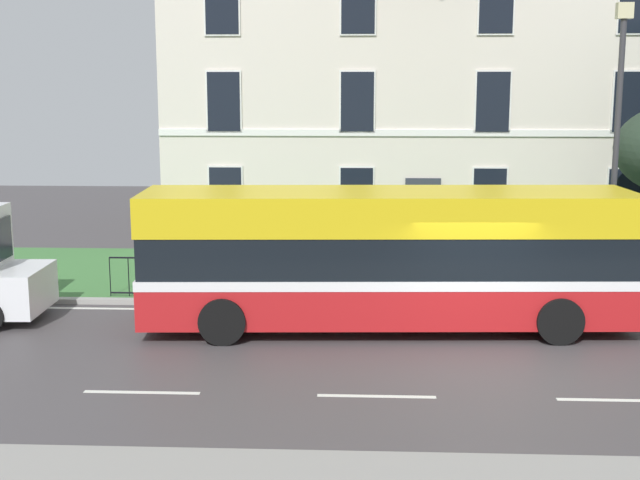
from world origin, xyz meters
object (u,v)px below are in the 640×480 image
at_px(litter_bin, 408,272).
at_px(single_decker_bus, 388,257).
at_px(georgian_townhouse, 415,60).
at_px(street_lamp_post, 617,133).

bearing_deg(litter_bin, single_decker_bus, -102.50).
xyz_separation_m(georgian_townhouse, street_lamp_post, (4.04, -10.96, -2.00)).
xyz_separation_m(street_lamp_post, litter_bin, (-4.82, 0.07, -3.40)).
relative_size(street_lamp_post, litter_bin, 6.35).
bearing_deg(litter_bin, street_lamp_post, -0.84).
relative_size(georgian_townhouse, street_lamp_post, 2.44).
relative_size(single_decker_bus, litter_bin, 9.64).
bearing_deg(georgian_townhouse, single_decker_bus, -95.75).
height_order(street_lamp_post, litter_bin, street_lamp_post).
bearing_deg(georgian_townhouse, street_lamp_post, -69.75).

